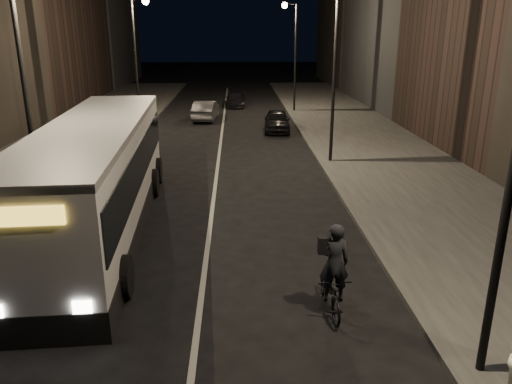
{
  "coord_description": "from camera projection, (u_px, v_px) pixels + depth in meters",
  "views": [
    {
      "loc": [
        0.94,
        -11.93,
        6.44
      ],
      "look_at": [
        1.54,
        3.05,
        1.5
      ],
      "focal_mm": 35.0,
      "sensor_mm": 36.0,
      "label": 1
    }
  ],
  "objects": [
    {
      "name": "car_far",
      "position": [
        235.0,
        99.0,
        42.86
      ],
      "size": [
        1.81,
        4.11,
        1.17
      ],
      "primitive_type": "imported",
      "rotation": [
        0.0,
        0.0,
        -0.04
      ],
      "color": "black",
      "rests_on": "ground"
    },
    {
      "name": "streetlight_right_mid",
      "position": [
        330.0,
        52.0,
        23.21
      ],
      "size": [
        1.2,
        0.44,
        8.12
      ],
      "color": "black",
      "rests_on": "sidewalk_right"
    },
    {
      "name": "streetlight_right_far",
      "position": [
        292.0,
        43.0,
        38.4
      ],
      "size": [
        1.2,
        0.44,
        8.12
      ],
      "color": "black",
      "rests_on": "sidewalk_right"
    },
    {
      "name": "city_bus",
      "position": [
        98.0,
        173.0,
        16.23
      ],
      "size": [
        3.77,
        13.48,
        3.59
      ],
      "rotation": [
        0.0,
        0.0,
        0.06
      ],
      "color": "silver",
      "rests_on": "ground"
    },
    {
      "name": "sidewalk_left",
      "position": [
        57.0,
        155.0,
        26.24
      ],
      "size": [
        7.0,
        70.0,
        0.16
      ],
      "primitive_type": "cube",
      "color": "#333331",
      "rests_on": "ground"
    },
    {
      "name": "car_near",
      "position": [
        277.0,
        121.0,
        32.5
      ],
      "size": [
        1.85,
        4.11,
        1.37
      ],
      "primitive_type": "imported",
      "rotation": [
        0.0,
        0.0,
        -0.06
      ],
      "color": "black",
      "rests_on": "ground"
    },
    {
      "name": "sidewalk_right",
      "position": [
        377.0,
        152.0,
        26.89
      ],
      "size": [
        7.0,
        70.0,
        0.16
      ],
      "primitive_type": "cube",
      "color": "#333331",
      "rests_on": "ground"
    },
    {
      "name": "cyclist_on_bicycle",
      "position": [
        332.0,
        282.0,
        11.69
      ],
      "size": [
        0.77,
        2.02,
        2.3
      ],
      "rotation": [
        0.0,
        0.0,
        0.04
      ],
      "color": "black",
      "rests_on": "ground"
    },
    {
      "name": "streetlight_right_near",
      "position": [
        509.0,
        99.0,
        8.03
      ],
      "size": [
        1.2,
        0.44,
        8.12
      ],
      "color": "black",
      "rests_on": "sidewalk_right"
    },
    {
      "name": "streetlight_left_far",
      "position": [
        139.0,
        45.0,
        32.3
      ],
      "size": [
        1.2,
        0.44,
        8.12
      ],
      "color": "black",
      "rests_on": "sidewalk_left"
    },
    {
      "name": "ground",
      "position": [
        203.0,
        282.0,
        13.3
      ],
      "size": [
        180.0,
        180.0,
        0.0
      ],
      "primitive_type": "plane",
      "color": "black",
      "rests_on": "ground"
    },
    {
      "name": "car_mid",
      "position": [
        206.0,
        110.0,
        36.47
      ],
      "size": [
        1.89,
        4.42,
        1.42
      ],
      "primitive_type": "imported",
      "rotation": [
        0.0,
        0.0,
        3.05
      ],
      "color": "#3A3A3C",
      "rests_on": "ground"
    },
    {
      "name": "streetlight_left_near",
      "position": [
        30.0,
        65.0,
        15.22
      ],
      "size": [
        1.2,
        0.44,
        8.12
      ],
      "color": "black",
      "rests_on": "sidewalk_left"
    }
  ]
}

